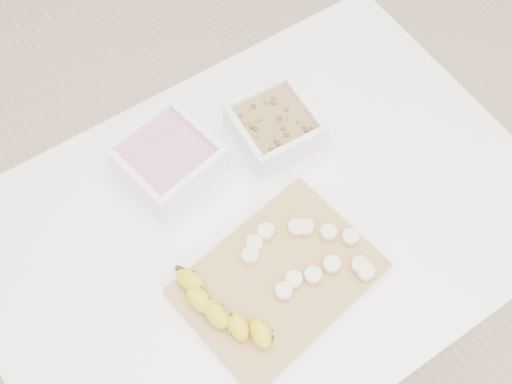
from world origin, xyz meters
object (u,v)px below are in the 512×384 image
table (264,240)px  banana (224,311)px  cutting_board (279,278)px  bowl_yogurt (169,159)px  bowl_granola (274,126)px

table → banana: size_ratio=5.29×
table → cutting_board: bearing=-112.4°
bowl_yogurt → banana: (-0.06, -0.29, -0.01)m
table → bowl_yogurt: (-0.09, 0.18, 0.13)m
bowl_granola → table: bearing=-129.2°
cutting_board → banana: banana is taller
bowl_granola → banana: bearing=-137.0°
banana → bowl_granola: bearing=34.3°
table → banana: bearing=-144.5°
table → bowl_yogurt: bowl_yogurt is taller
cutting_board → table: bearing=67.6°
bowl_granola → banana: (-0.27, -0.25, -0.00)m
table → banana: (-0.15, -0.11, 0.13)m
cutting_board → bowl_yogurt: bearing=99.0°
bowl_yogurt → cutting_board: size_ratio=0.59×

